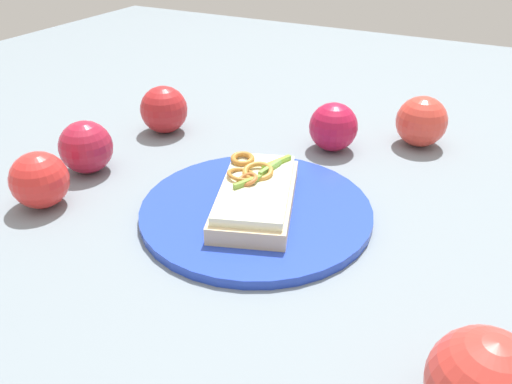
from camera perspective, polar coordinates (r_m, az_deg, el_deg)
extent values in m
plane|color=slate|center=(0.64, 0.00, -2.46)|extent=(2.00, 2.00, 0.00)
cylinder|color=blue|center=(0.63, 0.00, -2.02)|extent=(0.28, 0.28, 0.01)
cube|color=beige|center=(0.62, 0.00, -0.76)|extent=(0.20, 0.14, 0.02)
cube|color=#EBECC5|center=(0.62, 0.00, 0.48)|extent=(0.18, 0.13, 0.01)
torus|color=#B88136|center=(0.63, 0.21, 2.27)|extent=(0.05, 0.05, 0.01)
torus|color=#BE6D35|center=(0.62, -1.05, 1.33)|extent=(0.03, 0.03, 0.02)
torus|color=#B1722F|center=(0.63, -1.60, 1.92)|extent=(0.05, 0.05, 0.01)
torus|color=#B1712B|center=(0.66, -1.50, 3.68)|extent=(0.04, 0.04, 0.01)
cube|color=#76B249|center=(0.64, 1.23, 2.73)|extent=(0.04, 0.01, 0.01)
cube|color=#81B735|center=(0.66, 2.58, 3.22)|extent=(0.05, 0.02, 0.01)
cube|color=olive|center=(0.61, -0.94, 1.12)|extent=(0.04, 0.02, 0.01)
sphere|color=#B31539|center=(0.79, 8.53, 7.12)|extent=(0.10, 0.10, 0.07)
sphere|color=red|center=(0.69, -22.78, 1.23)|extent=(0.10, 0.10, 0.07)
sphere|color=#B12225|center=(0.86, -10.13, 8.94)|extent=(0.10, 0.10, 0.08)
sphere|color=#DB4034|center=(0.84, 17.79, 7.43)|extent=(0.09, 0.09, 0.08)
sphere|color=#A51D35|center=(0.76, -18.26, 4.73)|extent=(0.07, 0.07, 0.07)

